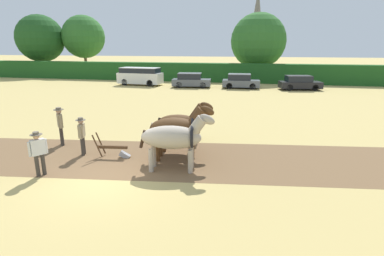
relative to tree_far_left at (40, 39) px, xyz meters
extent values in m
plane|color=tan|center=(28.13, -34.03, -5.61)|extent=(240.00, 240.00, 0.00)
cube|color=brown|center=(25.78, -32.18, -5.61)|extent=(29.38, 8.05, 0.01)
cube|color=#1E511E|center=(28.13, -4.03, -4.42)|extent=(77.30, 1.73, 2.37)
cylinder|color=brown|center=(0.00, 0.00, -3.79)|extent=(0.44, 0.44, 3.63)
sphere|color=#1E4C1E|center=(0.00, 0.00, 0.01)|extent=(7.21, 7.21, 7.21)
cylinder|color=brown|center=(6.13, 2.23, -3.58)|extent=(0.44, 0.44, 4.06)
sphere|color=#2D6628|center=(6.13, 2.23, 0.28)|extent=(6.65, 6.65, 6.65)
cylinder|color=#4C3823|center=(33.39, -0.18, -4.04)|extent=(0.44, 0.44, 3.14)
sphere|color=#2D6628|center=(33.39, -0.18, -0.45)|extent=(7.35, 7.35, 7.35)
cylinder|color=gray|center=(32.99, 30.37, -1.78)|extent=(2.38, 2.38, 7.65)
cone|color=slate|center=(32.99, 30.37, 6.72)|extent=(2.62, 2.62, 9.35)
ellipsoid|color=#B2A38E|center=(30.24, -32.73, -4.32)|extent=(2.36, 1.20, 0.87)
cylinder|color=#B2A38E|center=(30.94, -32.38, -5.16)|extent=(0.18, 0.18, 0.89)
cylinder|color=#B2A38E|center=(31.00, -32.88, -5.16)|extent=(0.18, 0.18, 0.89)
cylinder|color=#B2A38E|center=(29.48, -32.57, -5.16)|extent=(0.18, 0.18, 0.89)
cylinder|color=#B2A38E|center=(29.54, -33.07, -5.16)|extent=(0.18, 0.18, 0.89)
cylinder|color=#B2A38E|center=(31.20, -32.60, -3.87)|extent=(0.79, 0.50, 0.82)
ellipsoid|color=#B2A38E|center=(31.56, -32.56, -3.61)|extent=(0.71, 0.34, 0.54)
cube|color=black|center=(31.36, -32.58, -3.69)|extent=(0.38, 0.13, 0.50)
cylinder|color=black|center=(29.18, -32.86, -4.42)|extent=(0.31, 0.16, 0.71)
torus|color=black|center=(31.03, -32.63, -4.26)|extent=(0.22, 0.90, 0.89)
ellipsoid|color=#513319|center=(30.10, -31.63, -4.32)|extent=(2.21, 1.26, 0.95)
cylinder|color=#513319|center=(30.74, -31.27, -5.18)|extent=(0.18, 0.18, 0.87)
cylinder|color=#513319|center=(30.81, -31.82, -5.18)|extent=(0.18, 0.18, 0.87)
cylinder|color=#513319|center=(29.39, -31.45, -5.18)|extent=(0.18, 0.18, 0.87)
cylinder|color=#513319|center=(29.46, -31.99, -5.18)|extent=(0.18, 0.18, 0.87)
cylinder|color=#513319|center=(30.99, -31.52, -3.82)|extent=(0.87, 0.55, 0.91)
ellipsoid|color=#513319|center=(31.39, -31.47, -3.52)|extent=(0.71, 0.34, 0.54)
cube|color=gray|center=(31.17, -31.50, -3.61)|extent=(0.42, 0.13, 0.55)
cylinder|color=gray|center=(29.11, -31.76, -4.42)|extent=(0.31, 0.16, 0.71)
torus|color=black|center=(30.83, -31.54, -4.24)|extent=(0.23, 0.97, 0.96)
ellipsoid|color=#513319|center=(29.96, -30.54, -4.38)|extent=(2.02, 1.11, 0.83)
cylinder|color=#513319|center=(30.55, -30.23, -5.18)|extent=(0.18, 0.18, 0.86)
cylinder|color=#513319|center=(30.61, -30.70, -5.18)|extent=(0.18, 0.18, 0.86)
cylinder|color=#513319|center=(29.31, -30.38, -5.18)|extent=(0.18, 0.18, 0.86)
cylinder|color=#513319|center=(29.37, -30.86, -5.18)|extent=(0.18, 0.18, 0.86)
cylinder|color=#513319|center=(30.78, -30.44, -3.89)|extent=(0.84, 0.49, 0.90)
ellipsoid|color=#513319|center=(31.20, -30.38, -3.58)|extent=(0.71, 0.34, 0.54)
cube|color=black|center=(30.96, -30.41, -3.71)|extent=(0.44, 0.13, 0.58)
cylinder|color=black|center=(29.06, -30.66, -4.47)|extent=(0.31, 0.16, 0.71)
torus|color=black|center=(30.63, -30.46, -4.31)|extent=(0.22, 0.86, 0.85)
cube|color=#4C331E|center=(27.45, -31.97, -5.16)|extent=(1.28, 0.26, 0.12)
cube|color=#939399|center=(27.96, -31.91, -5.51)|extent=(0.50, 0.26, 0.39)
cylinder|color=#4C331E|center=(26.86, -31.85, -5.06)|extent=(0.40, 0.11, 0.96)
cylinder|color=#4C331E|center=(26.91, -32.24, -5.06)|extent=(0.40, 0.11, 0.96)
cylinder|color=#38332D|center=(26.03, -31.83, -5.21)|extent=(0.14, 0.14, 0.80)
cylinder|color=#38332D|center=(26.10, -32.03, -5.21)|extent=(0.14, 0.14, 0.80)
cube|color=tan|center=(26.07, -31.93, -4.52)|extent=(0.34, 0.51, 0.57)
sphere|color=tan|center=(26.07, -31.93, -4.12)|extent=(0.22, 0.22, 0.22)
cylinder|color=tan|center=(25.97, -31.67, -4.55)|extent=(0.09, 0.09, 0.53)
cylinder|color=tan|center=(26.16, -32.20, -4.55)|extent=(0.09, 0.09, 0.53)
cylinder|color=#665B4C|center=(26.07, -31.93, -4.06)|extent=(0.41, 0.41, 0.02)
cylinder|color=#665B4C|center=(26.07, -31.93, -4.01)|extent=(0.21, 0.21, 0.10)
cylinder|color=#38332D|center=(30.49, -28.65, -5.21)|extent=(0.14, 0.14, 0.80)
cylinder|color=#38332D|center=(30.55, -28.85, -5.21)|extent=(0.14, 0.14, 0.80)
cube|color=silver|center=(30.52, -28.75, -4.53)|extent=(0.32, 0.50, 0.57)
sphere|color=tan|center=(30.52, -28.75, -4.13)|extent=(0.22, 0.22, 0.22)
cylinder|color=silver|center=(30.45, -28.48, -4.55)|extent=(0.09, 0.09, 0.53)
cylinder|color=silver|center=(30.60, -29.01, -4.55)|extent=(0.09, 0.09, 0.53)
cylinder|color=#665B4C|center=(30.52, -28.75, -4.06)|extent=(0.41, 0.41, 0.02)
cylinder|color=#665B4C|center=(30.52, -28.75, -4.01)|extent=(0.21, 0.21, 0.10)
cylinder|color=#38332D|center=(25.79, -34.12, -5.21)|extent=(0.14, 0.14, 0.80)
cylinder|color=#38332D|center=(25.67, -34.29, -5.21)|extent=(0.14, 0.14, 0.80)
cube|color=silver|center=(25.73, -34.21, -4.52)|extent=(0.43, 0.50, 0.57)
sphere|color=tan|center=(25.73, -34.21, -4.12)|extent=(0.22, 0.22, 0.22)
cylinder|color=silver|center=(25.89, -33.98, -4.54)|extent=(0.09, 0.09, 0.54)
cylinder|color=silver|center=(25.57, -34.44, -4.54)|extent=(0.09, 0.09, 0.54)
cylinder|color=#665B4C|center=(25.73, -34.21, -4.06)|extent=(0.41, 0.41, 0.02)
cylinder|color=#665B4C|center=(25.73, -34.21, -4.01)|extent=(0.21, 0.21, 0.10)
cylinder|color=#38332D|center=(24.28, -30.85, -5.17)|extent=(0.14, 0.14, 0.89)
cylinder|color=#38332D|center=(24.43, -31.03, -5.17)|extent=(0.14, 0.14, 0.89)
cube|color=tan|center=(24.35, -30.94, -4.41)|extent=(0.49, 0.52, 0.63)
sphere|color=tan|center=(24.35, -30.94, -3.97)|extent=(0.24, 0.24, 0.24)
cylinder|color=tan|center=(24.15, -30.71, -4.43)|extent=(0.09, 0.09, 0.59)
cylinder|color=tan|center=(24.55, -31.17, -4.43)|extent=(0.09, 0.09, 0.59)
cylinder|color=#665B4C|center=(24.35, -30.94, -3.90)|extent=(0.46, 0.46, 0.02)
cylinder|color=#665B4C|center=(24.35, -30.94, -3.85)|extent=(0.23, 0.23, 0.10)
cube|color=silver|center=(19.84, -9.11, -4.78)|extent=(5.36, 2.36, 1.24)
cube|color=black|center=(19.84, -9.11, -3.88)|extent=(4.72, 2.12, 0.55)
cube|color=silver|center=(19.84, -9.11, -3.58)|extent=(4.72, 2.12, 0.06)
cylinder|color=black|center=(21.53, -8.38, -5.23)|extent=(0.77, 0.28, 0.76)
cylinder|color=black|center=(21.39, -10.10, -5.23)|extent=(0.77, 0.28, 0.76)
cylinder|color=black|center=(18.30, -8.12, -5.23)|extent=(0.77, 0.28, 0.76)
cylinder|color=black|center=(18.16, -9.84, -5.23)|extent=(0.77, 0.28, 0.76)
cube|color=#565B66|center=(26.23, -9.75, -5.06)|extent=(4.44, 2.14, 0.73)
cube|color=black|center=(26.01, -9.77, -4.39)|extent=(2.71, 1.81, 0.61)
cube|color=#565B66|center=(26.01, -9.77, -4.05)|extent=(2.71, 1.81, 0.06)
cylinder|color=black|center=(27.48, -8.86, -5.27)|extent=(0.69, 0.28, 0.67)
cylinder|color=black|center=(27.62, -10.38, -5.27)|extent=(0.69, 0.28, 0.67)
cylinder|color=black|center=(24.83, -9.12, -5.27)|extent=(0.69, 0.28, 0.67)
cylinder|color=black|center=(24.98, -10.63, -5.27)|extent=(0.69, 0.28, 0.67)
cube|color=#565B66|center=(31.73, -9.45, -5.06)|extent=(4.10, 1.96, 0.73)
cube|color=black|center=(31.53, -9.46, -4.40)|extent=(2.48, 1.70, 0.60)
cube|color=#565B66|center=(31.53, -9.46, -4.07)|extent=(2.48, 1.70, 0.06)
cylinder|color=black|center=(32.94, -8.62, -5.28)|extent=(0.67, 0.25, 0.67)
cylinder|color=black|center=(33.01, -10.17, -5.28)|extent=(0.67, 0.25, 0.67)
cylinder|color=black|center=(30.45, -8.73, -5.28)|extent=(0.67, 0.25, 0.67)
cylinder|color=black|center=(30.52, -10.28, -5.28)|extent=(0.67, 0.25, 0.67)
cube|color=black|center=(37.96, -9.36, -5.08)|extent=(4.54, 2.54, 0.69)
cube|color=black|center=(37.75, -9.40, -4.45)|extent=(2.83, 2.04, 0.57)
cube|color=black|center=(37.75, -9.40, -4.14)|extent=(2.83, 2.04, 0.06)
cylinder|color=black|center=(39.12, -8.36, -5.28)|extent=(0.69, 0.34, 0.66)
cylinder|color=black|center=(39.41, -9.86, -5.28)|extent=(0.69, 0.34, 0.66)
cylinder|color=black|center=(36.51, -8.86, -5.28)|extent=(0.69, 0.34, 0.66)
cylinder|color=black|center=(36.80, -10.37, -5.28)|extent=(0.69, 0.34, 0.66)
camera|label=1|loc=(33.16, -42.96, -1.03)|focal=28.00mm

